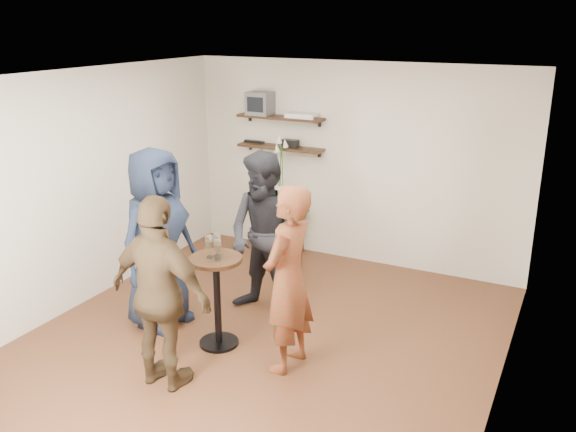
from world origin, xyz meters
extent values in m
cube|color=#482917|center=(0.00, 0.00, -0.02)|extent=(4.50, 5.00, 0.04)
cube|color=white|center=(0.00, 0.00, 2.62)|extent=(4.50, 5.00, 0.04)
cube|color=beige|center=(0.00, 2.52, 1.30)|extent=(4.50, 0.04, 2.60)
cube|color=beige|center=(0.00, -2.52, 1.30)|extent=(4.50, 0.04, 2.60)
cube|color=beige|center=(-2.27, 0.00, 1.30)|extent=(0.04, 5.00, 2.60)
cube|color=beige|center=(2.27, 0.00, 1.30)|extent=(0.04, 5.00, 2.60)
cube|color=black|center=(-1.00, 2.38, 1.85)|extent=(1.20, 0.25, 0.04)
cube|color=black|center=(-1.00, 2.38, 1.45)|extent=(1.20, 0.25, 0.04)
cube|color=#59595B|center=(-1.29, 2.38, 2.02)|extent=(0.32, 0.30, 0.30)
cube|color=silver|center=(-0.68, 2.38, 1.90)|extent=(0.40, 0.24, 0.06)
cube|color=black|center=(-0.85, 2.38, 1.52)|extent=(0.22, 0.10, 0.10)
cube|color=black|center=(-1.43, 2.42, 1.48)|extent=(0.30, 0.05, 0.03)
cube|color=black|center=(-0.90, 2.20, 0.63)|extent=(0.67, 0.67, 0.04)
cylinder|color=black|center=(-1.12, 1.98, 0.30)|extent=(0.04, 0.04, 0.60)
cylinder|color=black|center=(-0.69, 1.98, 0.30)|extent=(0.04, 0.04, 0.60)
cylinder|color=black|center=(-1.12, 2.42, 0.30)|extent=(0.04, 0.04, 0.60)
cylinder|color=black|center=(-0.69, 2.42, 0.30)|extent=(0.04, 0.04, 0.60)
cylinder|color=white|center=(-0.90, 2.20, 0.81)|extent=(0.15, 0.15, 0.32)
cylinder|color=#255E1A|center=(-0.92, 2.20, 1.13)|extent=(0.01, 0.07, 0.58)
cone|color=white|center=(-0.96, 2.20, 1.49)|extent=(0.07, 0.09, 0.13)
cylinder|color=#255E1A|center=(-0.89, 2.21, 1.16)|extent=(0.04, 0.06, 0.65)
cone|color=white|center=(-0.86, 2.23, 1.55)|extent=(0.11, 0.13, 0.13)
cylinder|color=#255E1A|center=(-0.90, 2.19, 1.19)|extent=(0.10, 0.09, 0.71)
cone|color=white|center=(-0.90, 2.16, 1.61)|extent=(0.14, 0.13, 0.14)
cylinder|color=black|center=(-0.35, -0.24, 0.91)|extent=(0.51, 0.51, 0.04)
cylinder|color=black|center=(-0.35, -0.24, 0.46)|extent=(0.07, 0.07, 0.86)
cylinder|color=black|center=(-0.35, -0.24, 0.01)|extent=(0.39, 0.39, 0.03)
cylinder|color=silver|center=(-0.41, -0.26, 0.93)|extent=(0.06, 0.06, 0.00)
cylinder|color=silver|center=(-0.41, -0.26, 0.98)|extent=(0.01, 0.01, 0.10)
cylinder|color=silver|center=(-0.41, -0.26, 1.09)|extent=(0.07, 0.07, 0.12)
cylinder|color=tan|center=(-0.41, -0.26, 1.06)|extent=(0.07, 0.07, 0.06)
cylinder|color=silver|center=(-0.30, -0.28, 0.93)|extent=(0.06, 0.06, 0.00)
cylinder|color=silver|center=(-0.30, -0.28, 0.98)|extent=(0.01, 0.01, 0.09)
cylinder|color=silver|center=(-0.30, -0.28, 1.07)|extent=(0.07, 0.07, 0.11)
cylinder|color=tan|center=(-0.30, -0.28, 1.05)|extent=(0.06, 0.06, 0.06)
cylinder|color=silver|center=(-0.37, -0.17, 0.93)|extent=(0.06, 0.06, 0.00)
cylinder|color=silver|center=(-0.37, -0.17, 0.98)|extent=(0.01, 0.01, 0.09)
cylinder|color=silver|center=(-0.37, -0.17, 1.08)|extent=(0.07, 0.07, 0.11)
cylinder|color=tan|center=(-0.37, -0.17, 1.06)|extent=(0.06, 0.06, 0.06)
cylinder|color=silver|center=(-0.34, -0.23, 0.93)|extent=(0.06, 0.06, 0.00)
cylinder|color=silver|center=(-0.34, -0.23, 0.97)|extent=(0.01, 0.01, 0.08)
cylinder|color=silver|center=(-0.34, -0.23, 1.07)|extent=(0.06, 0.06, 0.10)
cylinder|color=tan|center=(-0.34, -0.23, 1.05)|extent=(0.06, 0.06, 0.06)
imported|color=#AD131F|center=(0.44, -0.28, 0.87)|extent=(0.45, 0.66, 1.75)
imported|color=black|center=(-0.24, 0.55, 0.90)|extent=(0.97, 0.80, 1.80)
imported|color=#151D30|center=(-1.14, -0.11, 0.95)|extent=(0.74, 1.01, 1.90)
imported|color=#3F2D1B|center=(-0.39, -1.03, 0.87)|extent=(1.04, 0.48, 1.74)
camera|label=1|loc=(2.67, -4.75, 3.10)|focal=38.00mm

